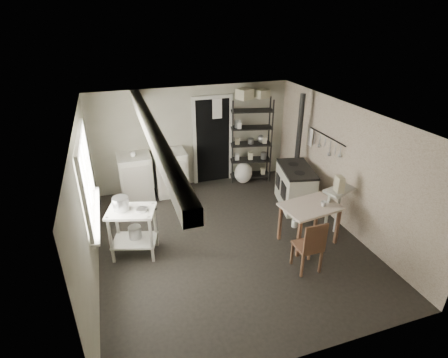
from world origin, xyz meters
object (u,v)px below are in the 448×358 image
object	(u,v)px
stove	(295,186)
work_table	(309,223)
shelf_rack	(251,143)
chair	(308,243)
flour_sack	(243,174)
base_cabinets	(154,176)
prep_table	(134,234)
stockpot	(121,205)

from	to	relation	value
stove	work_table	xyz separation A→B (m)	(-0.41, -1.24, -0.06)
shelf_rack	chair	distance (m)	3.39
stove	shelf_rack	bearing A→B (deg)	118.93
work_table	flour_sack	xyz separation A→B (m)	(-0.23, 2.58, -0.14)
flour_sack	shelf_rack	bearing A→B (deg)	28.40
base_cabinets	shelf_rack	world-z (taller)	shelf_rack
work_table	flour_sack	size ratio (longest dim) A/B	1.88
shelf_rack	stove	size ratio (longest dim) A/B	1.83
shelf_rack	flour_sack	world-z (taller)	shelf_rack
prep_table	stockpot	distance (m)	0.56
stockpot	stove	bearing A→B (deg)	9.24
flour_sack	base_cabinets	bearing A→B (deg)	178.51
prep_table	flour_sack	distance (m)	3.37
stove	work_table	distance (m)	1.31
prep_table	flour_sack	world-z (taller)	prep_table
base_cabinets	stove	bearing A→B (deg)	-27.16
prep_table	work_table	world-z (taller)	prep_table
chair	flour_sack	distance (m)	3.23
prep_table	stove	bearing A→B (deg)	10.75
work_table	chair	size ratio (longest dim) A/B	1.04
shelf_rack	stove	bearing A→B (deg)	-60.74
base_cabinets	shelf_rack	distance (m)	2.38
stove	chair	distance (m)	2.05
prep_table	stockpot	size ratio (longest dim) A/B	3.09
prep_table	shelf_rack	bearing A→B (deg)	35.43
shelf_rack	stove	distance (m)	1.60
stockpot	shelf_rack	xyz separation A→B (m)	(3.08, 2.02, 0.01)
work_table	shelf_rack	bearing A→B (deg)	90.29
stockpot	base_cabinets	size ratio (longest dim) A/B	0.18
base_cabinets	work_table	world-z (taller)	base_cabinets
base_cabinets	work_table	distance (m)	3.52
stockpot	flour_sack	bearing A→B (deg)	33.65
base_cabinets	prep_table	bearing A→B (deg)	-107.20
base_cabinets	chair	world-z (taller)	base_cabinets
prep_table	shelf_rack	size ratio (longest dim) A/B	0.43
stockpot	base_cabinets	xyz separation A→B (m)	(0.76, 1.96, -0.48)
base_cabinets	work_table	size ratio (longest dim) A/B	1.57
base_cabinets	chair	size ratio (longest dim) A/B	1.64
stove	stockpot	bearing A→B (deg)	-158.07
work_table	flour_sack	world-z (taller)	work_table
prep_table	shelf_rack	xyz separation A→B (m)	(2.94, 2.09, 0.55)
shelf_rack	work_table	distance (m)	2.75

